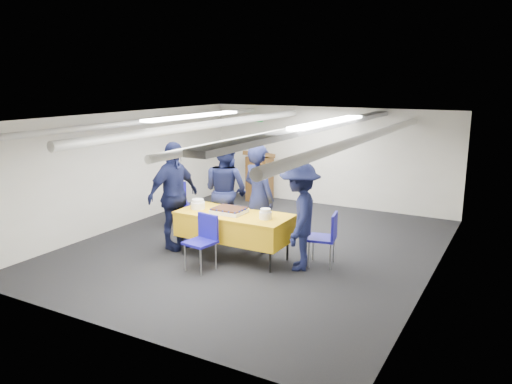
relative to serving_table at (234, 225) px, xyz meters
The scene contains 14 objects.
ground 0.88m from the serving_table, 85.82° to the left, with size 7.00×7.00×0.00m, color black.
room_shell 1.66m from the serving_table, 82.50° to the left, with size 6.00×7.00×2.30m.
serving_table is the anchor object (origin of this frame).
sheet_cake 0.27m from the serving_table, 153.49° to the right, with size 0.54×0.42×0.09m.
plate_stack_left 0.75m from the serving_table, behind, with size 0.24×0.24×0.17m.
plate_stack_right 0.68m from the serving_table, ahead, with size 0.20×0.20×0.16m.
podium 4.03m from the serving_table, 112.64° to the left, with size 0.62×0.53×1.25m.
chair_near 0.67m from the serving_table, 103.91° to the right, with size 0.48×0.48×0.87m.
chair_right 1.54m from the serving_table, 14.97° to the left, with size 0.49×0.49×0.87m.
chair_left 2.31m from the serving_table, 151.55° to the left, with size 0.59×0.59×0.87m.
sailor_a 0.68m from the serving_table, 73.43° to the left, with size 0.68×0.45×1.87m, color black.
sailor_b 1.03m from the serving_table, 130.45° to the left, with size 0.91×0.71×1.87m, color black.
sailor_c 1.25m from the serving_table, behind, with size 1.11×0.46×1.89m, color black.
sailor_d 1.17m from the serving_table, ahead, with size 1.10×0.63×1.71m, color black.
Camera 1 is at (4.11, -7.43, 2.93)m, focal length 35.00 mm.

